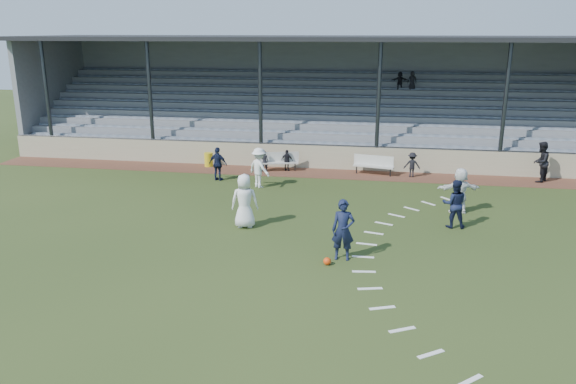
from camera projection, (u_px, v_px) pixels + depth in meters
The scene contains 19 objects.
ground at pixel (275, 251), 18.28m from camera, with size 90.00×90.00×0.00m, color #2E3D19.
cinder_track at pixel (315, 173), 28.21m from camera, with size 34.00×2.00×0.02m, color brown.
retaining_wall at pixel (317, 157), 29.04m from camera, with size 34.00×0.18×1.20m, color tan.
bench_left at pixel (279, 160), 28.53m from camera, with size 2.04×0.92×0.95m.
bench_right at pixel (374, 163), 27.78m from camera, with size 2.04×0.85×0.95m.
trash_bin at pixel (209, 160), 29.49m from camera, with size 0.45×0.45×0.72m, color gold.
football at pixel (327, 261), 17.19m from camera, with size 0.24×0.24×0.24m, color #EF430E.
player_white_lead at pixel (245, 201), 20.26m from camera, with size 0.97×0.63×1.99m, color white.
player_navy_lead at pixel (343, 230), 17.39m from camera, with size 0.71×0.46×1.94m, color #141B38.
player_navy_mid at pixel (454, 204), 20.27m from camera, with size 0.87×0.68×1.79m, color #141B38.
player_white_wing at pixel (259, 168), 25.46m from camera, with size 1.18×0.68×1.83m, color white.
player_navy_wing at pixel (218, 164), 26.68m from camera, with size 0.94×0.39×1.60m, color #141B38.
player_white_back at pixel (460, 190), 21.89m from camera, with size 1.69×0.54×1.82m, color white.
official at pixel (541, 162), 26.32m from camera, with size 0.93×0.73×1.92m, color black.
sub_left_near at pixel (265, 161), 28.34m from camera, with size 0.39×0.25×1.06m, color black.
sub_left_far at pixel (287, 160), 28.48m from camera, with size 0.63×0.26×1.08m, color black.
sub_right at pixel (412, 165), 27.29m from camera, with size 0.78×0.45×1.21m, color black.
grandstand at pixel (327, 113), 33.06m from camera, with size 34.60×9.00×6.61m.
penalty_arc at pixel (404, 259), 17.61m from camera, with size 3.89×14.63×0.01m.
Camera 1 is at (3.28, -16.70, 6.94)m, focal length 35.00 mm.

